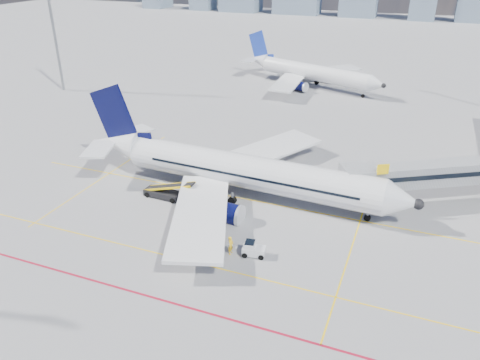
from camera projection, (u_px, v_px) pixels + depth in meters
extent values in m
plane|color=gray|center=(219.00, 232.00, 50.93)|extent=(420.00, 420.00, 0.00)
cube|color=yellow|center=(245.00, 199.00, 57.60)|extent=(60.00, 0.18, 0.01)
cube|color=yellow|center=(194.00, 262.00, 45.93)|extent=(80.00, 0.15, 0.01)
cube|color=yellow|center=(351.00, 249.00, 47.96)|extent=(0.15, 28.00, 0.01)
cube|color=yellow|center=(109.00, 173.00, 64.22)|extent=(0.15, 30.00, 0.01)
cube|color=maroon|center=(163.00, 300.00, 40.93)|extent=(90.00, 0.25, 0.01)
cube|color=gray|center=(445.00, 173.00, 55.30)|extent=(20.84, 13.93, 2.60)
cube|color=black|center=(446.00, 171.00, 55.21)|extent=(20.52, 13.82, 0.55)
cube|color=gray|center=(356.00, 179.00, 53.75)|extent=(4.49, 4.56, 3.00)
cube|color=black|center=(392.00, 204.00, 55.82)|extent=(2.20, 1.00, 0.70)
cylinder|color=gray|center=(394.00, 194.00, 55.22)|extent=(0.56, 0.56, 2.70)
cube|color=yellow|center=(383.00, 169.00, 51.86)|extent=(1.26, 0.82, 1.20)
cylinder|color=gray|center=(54.00, 31.00, 96.96)|extent=(0.56, 0.56, 25.00)
cylinder|color=silver|center=(250.00, 172.00, 56.84)|extent=(32.34, 5.63, 4.18)
cone|color=silver|center=(404.00, 201.00, 50.20)|extent=(4.05, 4.35, 4.18)
sphere|color=black|center=(418.00, 204.00, 49.65)|extent=(1.23, 1.23, 1.18)
cone|color=silver|center=(118.00, 143.00, 63.77)|extent=(7.05, 4.49, 4.18)
cube|color=black|center=(391.00, 194.00, 50.45)|extent=(1.68, 1.68, 0.48)
cube|color=silver|center=(266.00, 151.00, 65.84)|extent=(12.92, 18.33, 0.62)
cube|color=silver|center=(200.00, 214.00, 50.04)|extent=(11.67, 18.52, 0.62)
cylinder|color=#070933|center=(264.00, 170.00, 63.23)|extent=(3.97, 2.64, 2.47)
cylinder|color=#070933|center=(224.00, 212.00, 53.05)|extent=(3.97, 2.64, 2.47)
cylinder|color=silver|center=(278.00, 173.00, 62.48)|extent=(0.49, 2.55, 2.53)
cylinder|color=silver|center=(240.00, 216.00, 52.30)|extent=(0.49, 2.55, 2.53)
cube|color=#070933|center=(115.00, 117.00, 62.13)|extent=(7.36, 0.67, 9.15)
cube|color=#070933|center=(133.00, 138.00, 62.32)|extent=(6.06, 0.59, 2.31)
cube|color=silver|center=(131.00, 132.00, 66.57)|extent=(5.43, 6.80, 0.24)
cube|color=silver|center=(99.00, 149.00, 60.95)|extent=(5.03, 6.74, 0.24)
cylinder|color=gray|center=(368.00, 214.00, 52.57)|extent=(0.29, 0.29, 1.80)
cylinder|color=black|center=(367.00, 218.00, 52.80)|extent=(0.77, 0.31, 0.76)
cylinder|color=gray|center=(250.00, 180.00, 60.62)|extent=(0.33, 0.33, 1.60)
cylinder|color=black|center=(250.00, 182.00, 60.75)|extent=(1.03, 0.69, 1.00)
cylinder|color=gray|center=(232.00, 198.00, 56.06)|extent=(0.33, 0.33, 1.60)
cylinder|color=black|center=(232.00, 201.00, 56.19)|extent=(1.03, 0.69, 1.00)
cube|color=black|center=(260.00, 164.00, 58.19)|extent=(26.37, 1.29, 0.28)
cube|color=black|center=(247.00, 177.00, 54.80)|extent=(26.37, 1.29, 0.28)
cylinder|color=silver|center=(315.00, 73.00, 102.96)|extent=(26.47, 12.89, 3.51)
cone|color=silver|center=(378.00, 85.00, 93.80)|extent=(4.28, 4.43, 3.51)
sphere|color=black|center=(384.00, 86.00, 93.04)|extent=(1.28, 1.28, 0.99)
cone|color=silver|center=(259.00, 60.00, 112.67)|extent=(6.63, 5.33, 3.51)
cube|color=black|center=(373.00, 81.00, 94.29)|extent=(1.74, 1.74, 0.40)
cube|color=silver|center=(330.00, 70.00, 109.56)|extent=(13.79, 13.83, 0.52)
cube|color=silver|center=(288.00, 83.00, 98.85)|extent=(5.49, 15.08, 0.52)
cylinder|color=#070933|center=(326.00, 77.00, 107.61)|extent=(3.76, 3.09, 2.07)
cylinder|color=#070933|center=(299.00, 86.00, 100.71)|extent=(3.76, 3.09, 2.07)
cylinder|color=silver|center=(332.00, 79.00, 106.57)|extent=(1.05, 2.10, 2.12)
cylinder|color=silver|center=(305.00, 87.00, 99.67)|extent=(1.05, 2.10, 2.12)
cube|color=#163098|center=(259.00, 47.00, 111.30)|extent=(5.86, 2.46, 7.67)
cube|color=#163098|center=(266.00, 57.00, 110.94)|extent=(4.84, 2.06, 1.94)
cube|color=silver|center=(265.00, 56.00, 114.65)|extent=(5.40, 5.53, 0.20)
cube|color=silver|center=(250.00, 60.00, 110.84)|extent=(2.80, 5.09, 0.20)
cylinder|color=black|center=(317.00, 82.00, 106.29)|extent=(1.17, 0.96, 1.00)
cylinder|color=black|center=(305.00, 86.00, 103.20)|extent=(1.17, 0.96, 1.00)
cylinder|color=black|center=(363.00, 96.00, 96.89)|extent=(0.81, 0.53, 0.76)
cube|color=silver|center=(254.00, 251.00, 46.70)|extent=(2.45, 1.61, 0.83)
cube|color=silver|center=(250.00, 245.00, 46.50)|extent=(1.22, 1.35, 0.62)
cube|color=black|center=(250.00, 243.00, 46.41)|extent=(1.11, 1.28, 0.36)
cylinder|color=black|center=(245.00, 255.00, 46.47)|extent=(0.61, 0.32, 0.58)
cylinder|color=black|center=(247.00, 249.00, 47.47)|extent=(0.61, 0.32, 0.58)
cylinder|color=black|center=(261.00, 257.00, 46.17)|extent=(0.61, 0.32, 0.58)
cylinder|color=black|center=(263.00, 251.00, 47.17)|extent=(0.61, 0.32, 0.58)
cube|color=black|center=(200.00, 243.00, 48.45)|extent=(3.50, 2.19, 0.16)
cube|color=silver|center=(194.00, 234.00, 48.52)|extent=(1.69, 1.65, 1.40)
cube|color=silver|center=(206.00, 239.00, 47.67)|extent=(1.69, 1.65, 1.40)
cylinder|color=black|center=(187.00, 243.00, 48.72)|extent=(0.31, 0.19, 0.29)
cylinder|color=black|center=(195.00, 237.00, 49.64)|extent=(0.31, 0.19, 0.29)
cylinder|color=black|center=(205.00, 251.00, 47.39)|extent=(0.31, 0.19, 0.29)
cylinder|color=black|center=(213.00, 245.00, 48.31)|extent=(0.31, 0.19, 0.29)
cube|color=black|center=(163.00, 194.00, 57.76)|extent=(4.85, 1.92, 0.80)
cube|color=black|center=(169.00, 186.00, 56.89)|extent=(6.87, 1.44, 2.10)
cube|color=yellow|center=(172.00, 184.00, 57.40)|extent=(6.85, 0.40, 2.19)
cube|color=yellow|center=(166.00, 189.00, 56.38)|extent=(6.85, 0.40, 2.19)
cylinder|color=black|center=(147.00, 195.00, 57.85)|extent=(0.69, 0.30, 0.68)
cylinder|color=black|center=(155.00, 189.00, 59.15)|extent=(0.69, 0.30, 0.68)
cylinder|color=black|center=(173.00, 201.00, 56.51)|extent=(0.69, 0.30, 0.68)
cylinder|color=black|center=(179.00, 195.00, 57.81)|extent=(0.69, 0.30, 0.68)
imported|color=gold|center=(231.00, 245.00, 46.80)|extent=(0.52, 0.75, 1.99)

